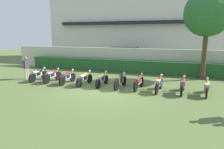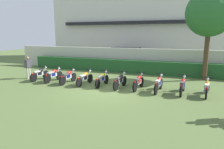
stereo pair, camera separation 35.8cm
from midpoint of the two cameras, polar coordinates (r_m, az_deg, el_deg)
ground at (r=11.91m, az=-1.31°, el=-4.51°), size 60.00×60.00×0.00m
building at (r=26.79m, az=11.77°, el=12.96°), size 24.77×6.50×8.40m
compound_wall at (r=17.98m, az=6.72°, el=3.96°), size 23.54×0.30×2.00m
hedge_row at (r=17.38m, az=6.12°, el=2.18°), size 18.83×0.70×1.07m
parked_car at (r=21.31m, az=4.76°, el=4.92°), size 4.52×2.12×1.89m
tree_near_inspector at (r=15.89m, az=25.87°, el=14.88°), size 3.17×3.17×6.17m
motorcycle_in_row_0 at (r=15.31m, az=-18.62°, el=0.13°), size 0.60×1.83×0.96m
motorcycle_in_row_1 at (r=14.61m, az=-15.16°, el=-0.15°), size 0.60×1.86×0.97m
motorcycle_in_row_2 at (r=13.88m, az=-11.27°, el=-0.59°), size 0.60×1.87×0.95m
motorcycle_in_row_3 at (r=13.31m, az=-6.76°, el=-0.96°), size 0.60×1.93×0.95m
motorcycle_in_row_4 at (r=12.92m, az=-1.96°, el=-1.26°), size 0.60×1.89×0.95m
motorcycle_in_row_5 at (r=12.41m, az=3.04°, el=-1.73°), size 0.60×1.88×0.97m
motorcycle_in_row_6 at (r=12.22m, az=8.07°, el=-2.03°), size 0.60×1.83×0.96m
motorcycle_in_row_7 at (r=11.95m, az=13.50°, el=-2.51°), size 0.60×1.94×0.97m
motorcycle_in_row_8 at (r=11.91m, az=19.63°, el=-2.88°), size 0.60×1.97×0.98m
motorcycle_in_row_9 at (r=11.98m, az=25.39°, el=-3.33°), size 0.60×1.78×0.94m
inspector_person at (r=16.17m, az=-21.50°, el=2.30°), size 0.22×0.66×1.61m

